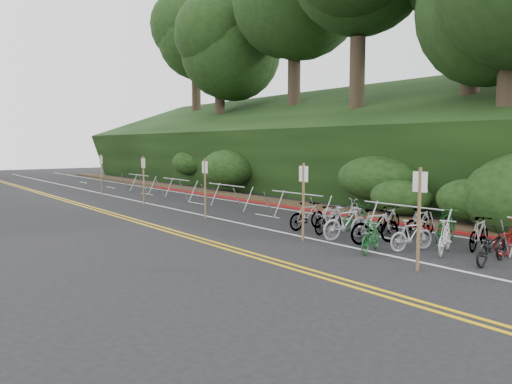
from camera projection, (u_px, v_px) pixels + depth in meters
The scene contains 10 objects.
ground at pixel (428, 275), 11.79m from camera, with size 120.00×120.00×0.00m, color black.
road_markings at pixel (218, 221), 20.16m from camera, with size 7.47×80.00×0.01m.
red_curb at pixel (283, 206), 24.72m from camera, with size 0.25×28.00×0.10m, color maroon.
embankment at pixel (297, 152), 34.44m from camera, with size 14.30×48.14×9.11m.
tree_cluster at pixel (234, 20), 34.02m from camera, with size 32.52×54.10×18.50m.
bike_racks_rest at pixel (226, 191), 23.81m from camera, with size 1.14×23.00×1.17m.
signpost_near at pixel (419, 212), 12.12m from camera, with size 0.08×0.40×2.54m.
signposts_rest at pixel (171, 180), 23.10m from camera, with size 0.08×18.40×2.50m.
bike_front at pixel (371, 237), 14.25m from camera, with size 1.52×0.43×0.91m, color #144C1E.
bike_valet at pixel (437, 231), 14.92m from camera, with size 3.37×11.75×1.10m.
Camera 1 is at (-10.24, -6.71, 3.09)m, focal length 35.00 mm.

